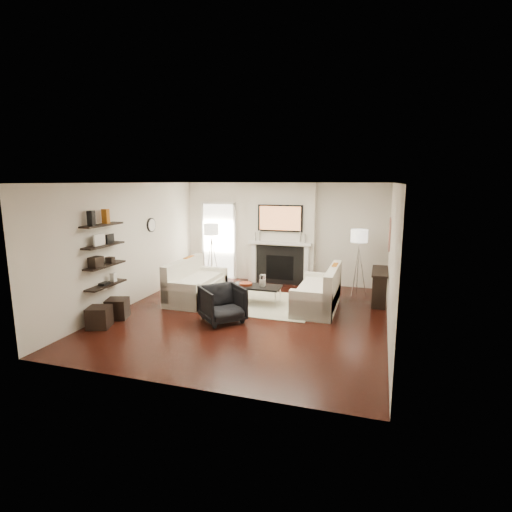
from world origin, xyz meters
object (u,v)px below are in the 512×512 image
(loveseat_left_base, at_px, (197,290))
(lamp_left_shade, at_px, (211,229))
(armchair, at_px, (223,302))
(ottoman_near, at_px, (117,308))
(loveseat_right_base, at_px, (317,299))
(lamp_right_shade, at_px, (359,236))
(coffee_table, at_px, (256,287))

(loveseat_left_base, relative_size, lamp_left_shade, 4.50)
(armchair, bearing_deg, lamp_left_shade, 71.44)
(ottoman_near, bearing_deg, loveseat_right_base, 26.12)
(loveseat_right_base, height_order, armchair, armchair)
(armchair, relative_size, lamp_left_shade, 1.95)
(ottoman_near, bearing_deg, loveseat_left_base, 60.37)
(lamp_left_shade, bearing_deg, loveseat_right_base, -25.80)
(loveseat_left_base, relative_size, armchair, 2.31)
(lamp_right_shade, bearing_deg, coffee_table, -145.43)
(lamp_left_shade, xyz_separation_m, lamp_right_shade, (3.90, -0.14, 0.00))
(loveseat_left_base, bearing_deg, armchair, -46.65)
(loveseat_left_base, bearing_deg, loveseat_right_base, 3.21)
(loveseat_left_base, xyz_separation_m, ottoman_near, (-0.96, -1.68, -0.01))
(loveseat_left_base, relative_size, lamp_right_shade, 4.50)
(coffee_table, relative_size, lamp_left_shade, 2.75)
(loveseat_left_base, distance_m, lamp_right_shade, 4.07)
(loveseat_right_base, xyz_separation_m, coffee_table, (-1.35, -0.09, 0.19))
(armchair, bearing_deg, lamp_right_shade, 2.94)
(loveseat_left_base, xyz_separation_m, lamp_left_shade, (-0.34, 1.67, 1.24))
(armchair, xyz_separation_m, lamp_left_shade, (-1.49, 2.89, 1.06))
(loveseat_left_base, distance_m, ottoman_near, 1.94)
(coffee_table, height_order, ottoman_near, coffee_table)
(armchair, distance_m, lamp_left_shade, 3.42)
(lamp_left_shade, distance_m, ottoman_near, 3.63)
(coffee_table, distance_m, ottoman_near, 2.98)
(loveseat_right_base, height_order, lamp_left_shade, lamp_left_shade)
(lamp_left_shade, relative_size, lamp_right_shade, 1.00)
(coffee_table, bearing_deg, ottoman_near, -143.84)
(coffee_table, relative_size, ottoman_near, 2.75)
(loveseat_right_base, xyz_separation_m, armchair, (-1.64, -1.37, 0.18))
(loveseat_right_base, height_order, coffee_table, same)
(loveseat_left_base, xyz_separation_m, lamp_right_shade, (3.56, 1.53, 1.24))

